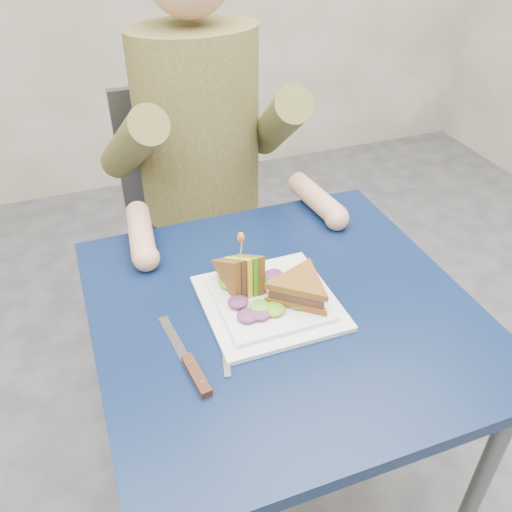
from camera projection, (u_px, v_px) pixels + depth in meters
name	position (u px, v px, depth m)	size (l,w,h in m)	color
ground	(276.00, 501.00, 1.52)	(4.00, 4.00, 0.00)	#4F4F52
table	(283.00, 335.00, 1.14)	(0.75, 0.75, 0.73)	black
chair	(197.00, 213.00, 1.74)	(0.42, 0.40, 0.93)	#47474C
diner	(199.00, 113.00, 1.43)	(0.54, 0.59, 0.74)	brown
plate	(269.00, 301.00, 1.09)	(0.26, 0.26, 0.02)	white
sandwich_flat	(300.00, 289.00, 1.06)	(0.20, 0.20, 0.05)	brown
sandwich_upright	(242.00, 275.00, 1.08)	(0.09, 0.14, 0.14)	brown
fork	(225.00, 342.00, 1.01)	(0.06, 0.18, 0.01)	silver
knife	(192.00, 368.00, 0.95)	(0.05, 0.22, 0.02)	silver
toothpick	(241.00, 249.00, 1.05)	(0.00, 0.00, 0.06)	tan
toothpick_frill	(241.00, 237.00, 1.03)	(0.01, 0.01, 0.02)	orange
lettuce_spill	(270.00, 290.00, 1.09)	(0.15, 0.13, 0.02)	#337A14
onion_ring	(276.00, 288.00, 1.08)	(0.04, 0.04, 0.01)	#9E4C7A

